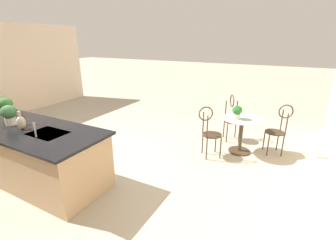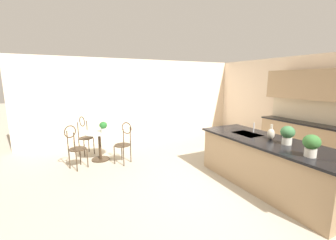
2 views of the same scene
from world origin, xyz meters
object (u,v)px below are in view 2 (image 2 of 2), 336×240
at_px(potted_plant_counter_near, 287,134).
at_px(potted_plant_counter_far, 311,144).
at_px(chair_near_window, 124,141).
at_px(chair_toward_desk, 75,145).
at_px(potted_plant_on_table, 103,126).
at_px(vase_on_counter, 271,134).
at_px(chair_by_island, 85,134).
at_px(bistro_table, 100,143).

xyz_separation_m(potted_plant_counter_near, potted_plant_counter_far, (0.55, -0.26, 0.00)).
distance_m(chair_near_window, chair_toward_desk, 1.09).
distance_m(chair_toward_desk, potted_plant_counter_near, 4.34).
distance_m(chair_toward_desk, potted_plant_on_table, 0.79).
bearing_deg(vase_on_counter, chair_by_island, -139.53).
relative_size(chair_toward_desk, potted_plant_counter_far, 3.15).
height_order(chair_near_window, potted_plant_counter_near, potted_plant_counter_near).
relative_size(chair_near_window, potted_plant_counter_near, 3.19).
distance_m(chair_by_island, potted_plant_counter_near, 4.86).
height_order(chair_toward_desk, potted_plant_counter_far, potted_plant_counter_far).
distance_m(potted_plant_on_table, potted_plant_counter_far, 4.30).
bearing_deg(vase_on_counter, bistro_table, -136.41).
xyz_separation_m(potted_plant_on_table, potted_plant_counter_near, (3.07, 2.56, 0.21)).
xyz_separation_m(bistro_table, chair_toward_desk, (0.34, -0.59, 0.13)).
height_order(bistro_table, potted_plant_counter_far, potted_plant_counter_far).
bearing_deg(potted_plant_counter_far, vase_on_counter, 161.99).
height_order(bistro_table, vase_on_counter, vase_on_counter).
height_order(potted_plant_on_table, potted_plant_counter_near, potted_plant_counter_near).
height_order(bistro_table, chair_toward_desk, chair_toward_desk).
distance_m(chair_by_island, potted_plant_on_table, 0.91).
bearing_deg(chair_toward_desk, chair_by_island, 163.08).
relative_size(chair_by_island, potted_plant_counter_far, 3.15).
distance_m(chair_near_window, potted_plant_counter_far, 3.77).
bearing_deg(chair_toward_desk, chair_near_window, 80.75).
bearing_deg(potted_plant_counter_far, potted_plant_on_table, -147.54).
relative_size(bistro_table, potted_plant_counter_near, 2.45).
xyz_separation_m(chair_near_window, potted_plant_counter_far, (3.21, 1.91, 0.54)).
bearing_deg(chair_near_window, chair_by_island, -146.61).
bearing_deg(potted_plant_on_table, vase_on_counter, 43.64).
xyz_separation_m(chair_near_window, chair_by_island, (-1.18, -0.78, 0.00)).
relative_size(chair_toward_desk, potted_plant_on_table, 3.90).
bearing_deg(vase_on_counter, chair_near_window, -136.41).
bearing_deg(bistro_table, vase_on_counter, 43.59).
bearing_deg(chair_by_island, chair_near_window, 33.39).
xyz_separation_m(potted_plant_counter_far, vase_on_counter, (-0.90, 0.29, -0.08)).
distance_m(chair_toward_desk, vase_on_counter, 4.14).
distance_m(potted_plant_counter_near, vase_on_counter, 0.36).
relative_size(potted_plant_on_table, potted_plant_counter_far, 0.81).
xyz_separation_m(chair_toward_desk, potted_plant_counter_far, (3.39, 2.99, 0.54)).
xyz_separation_m(chair_toward_desk, potted_plant_counter_near, (2.84, 3.24, 0.53)).
xyz_separation_m(chair_toward_desk, potted_plant_on_table, (-0.24, 0.68, 0.32)).
distance_m(potted_plant_counter_near, potted_plant_counter_far, 0.61).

